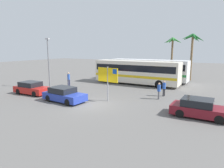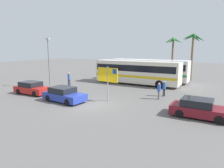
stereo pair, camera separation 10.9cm
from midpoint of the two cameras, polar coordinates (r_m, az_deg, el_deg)
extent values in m
plane|color=#605E5B|center=(17.53, -6.16, -5.86)|extent=(120.00, 120.00, 0.00)
cube|color=silver|center=(27.17, 7.16, 3.56)|extent=(11.56, 2.65, 2.90)
cube|color=black|center=(27.11, 7.19, 4.72)|extent=(11.10, 2.68, 0.84)
cube|color=gold|center=(27.23, 7.14, 2.50)|extent=(11.45, 2.68, 0.32)
cylinder|color=black|center=(27.30, 15.04, 0.73)|extent=(1.00, 0.28, 1.00)
cylinder|color=black|center=(25.03, 13.58, -0.05)|extent=(1.00, 0.28, 1.00)
cylinder|color=black|center=(29.95, 1.70, 1.89)|extent=(1.00, 0.28, 1.00)
cylinder|color=black|center=(27.89, -0.65, 1.27)|extent=(1.00, 0.28, 1.00)
cube|color=white|center=(30.26, 10.52, 4.15)|extent=(11.56, 2.65, 2.90)
cube|color=black|center=(30.21, 10.55, 5.19)|extent=(11.10, 2.68, 0.84)
cube|color=#23843D|center=(30.32, 10.49, 3.19)|extent=(11.45, 2.68, 0.32)
cylinder|color=black|center=(30.57, 17.55, 1.59)|extent=(1.00, 0.28, 1.00)
cylinder|color=black|center=(28.26, 16.46, 0.97)|extent=(1.00, 0.28, 1.00)
cylinder|color=black|center=(32.86, 5.28, 2.60)|extent=(1.00, 0.28, 1.00)
cylinder|color=black|center=(30.72, 3.38, 2.09)|extent=(1.00, 0.28, 1.00)
cylinder|color=gray|center=(18.23, -1.10, -0.01)|extent=(0.11, 0.11, 3.20)
cube|color=yellow|center=(18.10, -1.10, 2.63)|extent=(2.19, 0.28, 1.30)
cube|color=#1447A8|center=(17.59, 0.98, 3.63)|extent=(0.44, 0.11, 0.44)
cube|color=red|center=(22.92, -21.77, -1.47)|extent=(4.00, 1.88, 0.64)
cube|color=black|center=(22.99, -22.24, 0.01)|extent=(2.10, 1.68, 0.52)
cylinder|color=black|center=(22.57, -18.18, -1.90)|extent=(0.61, 0.18, 0.60)
cylinder|color=black|center=(21.53, -21.26, -2.66)|extent=(0.61, 0.18, 0.60)
cylinder|color=black|center=(24.38, -22.16, -1.27)|extent=(0.61, 0.18, 0.60)
cylinder|color=black|center=(23.42, -25.17, -1.94)|extent=(0.61, 0.18, 0.60)
cube|color=maroon|center=(15.52, 24.22, -7.01)|extent=(4.01, 1.88, 0.64)
cube|color=black|center=(15.39, 23.50, -4.85)|extent=(2.09, 1.72, 0.52)
cylinder|color=black|center=(16.32, 28.87, -7.24)|extent=(0.60, 0.17, 0.60)
cylinder|color=black|center=(14.69, 28.61, -9.08)|extent=(0.60, 0.17, 0.60)
cylinder|color=black|center=(16.54, 20.26, -6.36)|extent=(0.60, 0.17, 0.60)
cylinder|color=black|center=(14.93, 19.02, -8.06)|extent=(0.60, 0.17, 0.60)
cube|color=#23389E|center=(18.81, -13.33, -3.44)|extent=(4.18, 2.11, 0.64)
cube|color=black|center=(18.86, -13.90, -1.62)|extent=(2.22, 1.83, 0.52)
cylinder|color=black|center=(18.56, -8.72, -4.05)|extent=(0.61, 0.20, 0.60)
cylinder|color=black|center=(17.40, -12.53, -5.15)|extent=(0.61, 0.20, 0.60)
cylinder|color=black|center=(20.32, -13.97, -2.99)|extent=(0.61, 0.20, 0.60)
cylinder|color=black|center=(19.26, -17.72, -3.90)|extent=(0.61, 0.20, 0.60)
cylinder|color=#1E2347|center=(26.13, -11.92, 0.30)|extent=(0.13, 0.13, 0.88)
cylinder|color=#1E2347|center=(26.15, -12.31, 0.30)|extent=(0.13, 0.13, 0.88)
cylinder|color=#2851B2|center=(26.02, -12.18, 2.00)|extent=(0.32, 0.32, 0.69)
sphere|color=tan|center=(25.96, -12.22, 3.02)|extent=(0.24, 0.24, 0.24)
cylinder|color=#2D2D33|center=(20.87, 14.71, -2.43)|extent=(0.13, 0.13, 0.77)
cylinder|color=#2D2D33|center=(21.02, 15.01, -2.36)|extent=(0.13, 0.13, 0.77)
cylinder|color=#2851B2|center=(20.81, 14.95, -0.53)|extent=(0.32, 0.32, 0.61)
sphere|color=tan|center=(20.74, 15.00, 0.59)|extent=(0.21, 0.21, 0.21)
cylinder|color=#4C4C51|center=(19.68, 13.50, -3.13)|extent=(0.13, 0.13, 0.78)
cylinder|color=#4C4C51|center=(19.51, 13.41, -3.24)|extent=(0.13, 0.13, 0.78)
cylinder|color=#2851B2|center=(19.45, 13.54, -1.18)|extent=(0.32, 0.32, 0.62)
sphere|color=tan|center=(19.37, 13.59, 0.03)|extent=(0.21, 0.21, 0.21)
cylinder|color=slate|center=(25.62, -17.55, 5.49)|extent=(0.14, 0.14, 5.87)
cube|color=#B2B2B7|center=(25.57, -17.93, 12.27)|extent=(0.56, 0.20, 0.16)
cylinder|color=brown|center=(32.25, 22.07, 6.73)|extent=(0.32, 0.32, 6.58)
cone|color=#195623|center=(32.04, 23.86, 12.00)|extent=(1.89, 0.68, 1.32)
cone|color=#195623|center=(32.90, 23.31, 11.96)|extent=(1.28, 1.82, 1.33)
cone|color=#195623|center=(32.80, 21.24, 12.31)|extent=(1.87, 1.33, 1.12)
cone|color=#195623|center=(31.76, 21.12, 12.50)|extent=(1.70, 1.63, 1.03)
cone|color=#195623|center=(31.48, 22.95, 12.14)|extent=(1.25, 1.85, 1.29)
cylinder|color=brown|center=(35.73, 17.05, 7.04)|extent=(0.32, 0.32, 6.26)
cone|color=#2D7533|center=(35.69, 18.50, 11.72)|extent=(1.72, 0.74, 1.14)
cone|color=#2D7533|center=(36.35, 18.08, 11.93)|extent=(1.10, 1.73, 0.88)
cone|color=#2D7533|center=(36.38, 16.78, 11.79)|extent=(1.40, 1.57, 1.12)
cone|color=#2D7533|center=(35.96, 16.17, 11.84)|extent=(1.71, 0.60, 1.12)
cone|color=#2D7533|center=(35.20, 16.46, 11.84)|extent=(1.23, 1.65, 1.15)
cone|color=#2D7533|center=(34.96, 17.52, 11.97)|extent=(1.06, 1.73, 0.97)
camera|label=1|loc=(0.05, -89.84, 0.03)|focal=31.78mm
camera|label=2|loc=(0.05, 90.16, -0.03)|focal=31.78mm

